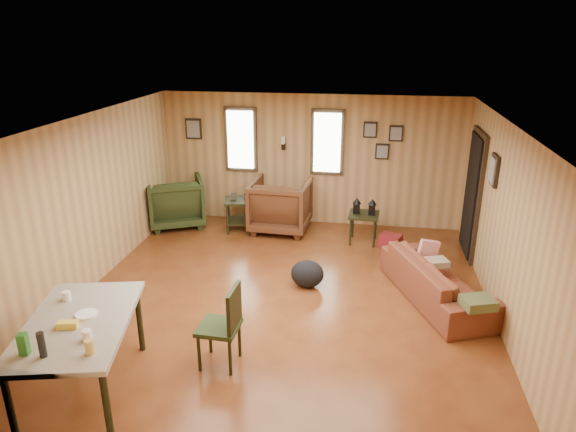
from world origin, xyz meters
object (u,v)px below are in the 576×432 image
(sofa, at_px, (438,273))
(side_table, at_px, (364,212))
(recliner_green, at_px, (176,199))
(end_table, at_px, (241,209))
(dining_table, at_px, (78,329))
(recliner_brown, at_px, (281,203))

(sofa, relative_size, side_table, 2.51)
(recliner_green, distance_m, end_table, 1.26)
(sofa, bearing_deg, recliner_green, 42.34)
(sofa, relative_size, end_table, 2.77)
(sofa, bearing_deg, dining_table, 102.15)
(recliner_green, xyz_separation_m, side_table, (3.47, -0.27, 0.04))
(sofa, xyz_separation_m, side_table, (-1.03, 1.85, 0.15))
(recliner_brown, bearing_deg, sofa, 142.11)
(end_table, distance_m, side_table, 2.22)
(end_table, xyz_separation_m, dining_table, (-0.45, -4.60, 0.34))
(recliner_green, bearing_deg, end_table, 152.14)
(end_table, relative_size, dining_table, 0.40)
(end_table, bearing_deg, recliner_brown, 9.13)
(side_table, bearing_deg, recliner_brown, 167.74)
(recliner_brown, distance_m, side_table, 1.53)
(recliner_green, distance_m, dining_table, 4.74)
(recliner_green, distance_m, side_table, 3.48)
(recliner_green, height_order, dining_table, dining_table)
(recliner_green, relative_size, dining_table, 0.57)
(dining_table, bearing_deg, recliner_brown, 63.13)
(end_table, height_order, dining_table, dining_table)
(recliner_brown, height_order, end_table, recliner_brown)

